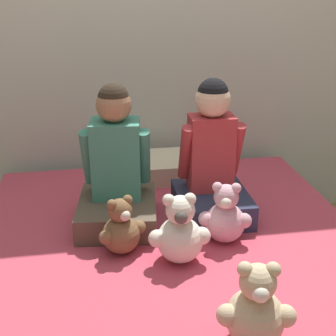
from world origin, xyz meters
TOP-DOWN VIEW (x-y plane):
  - ground_plane at (0.00, 0.00)m, footprint 14.00×14.00m
  - wall_behind_bed at (0.00, 1.06)m, footprint 8.00×0.06m
  - bed at (0.00, 0.00)m, footprint 1.69×1.90m
  - child_on_left at (-0.22, 0.29)m, footprint 0.39×0.44m
  - child_on_right at (0.22, 0.29)m, footprint 0.33×0.37m
  - teddy_bear_held_by_left_child at (-0.22, 0.02)m, footprint 0.20×0.16m
  - teddy_bear_held_by_right_child at (0.22, 0.03)m, footprint 0.22×0.17m
  - teddy_bear_between_children at (-0.00, -0.09)m, footprint 0.25×0.18m
  - teddy_bear_at_foot_of_bed at (0.14, -0.56)m, footprint 0.24×0.18m
  - pillow_at_headboard at (0.00, 0.76)m, footprint 0.46×0.32m

SIDE VIEW (x-z plane):
  - ground_plane at x=0.00m, z-range 0.00..0.00m
  - bed at x=0.00m, z-range 0.00..0.41m
  - pillow_at_headboard at x=0.00m, z-range 0.41..0.52m
  - teddy_bear_held_by_left_child at x=-0.22m, z-range 0.39..0.64m
  - teddy_bear_held_by_right_child at x=0.22m, z-range 0.39..0.66m
  - teddy_bear_at_foot_of_bed at x=0.14m, z-range 0.39..0.68m
  - teddy_bear_between_children at x=0.00m, z-range 0.39..0.68m
  - child_on_left at x=-0.22m, z-range 0.33..0.96m
  - child_on_right at x=0.22m, z-range 0.33..0.98m
  - wall_behind_bed at x=0.00m, z-range 0.00..2.50m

